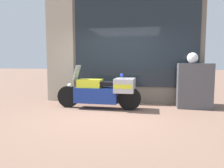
# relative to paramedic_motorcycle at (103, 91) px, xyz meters

# --- Properties ---
(ground_plane) EXTENTS (60.00, 60.00, 0.00)m
(ground_plane) POSITION_rel_paramedic_motorcycle_xyz_m (0.36, -0.80, -0.52)
(ground_plane) COLOR #7A5B4C
(shop_building) EXTENTS (5.12, 0.55, 4.10)m
(shop_building) POSITION_rel_paramedic_motorcycle_xyz_m (-0.04, 1.20, 1.54)
(shop_building) COLOR #6B6056
(shop_building) RESTS_ON ground
(window_display) EXTENTS (3.72, 0.30, 1.95)m
(window_display) POSITION_rel_paramedic_motorcycle_xyz_m (0.76, 1.23, -0.05)
(window_display) COLOR slate
(window_display) RESTS_ON ground
(paramedic_motorcycle) EXTENTS (2.46, 0.70, 1.25)m
(paramedic_motorcycle) POSITION_rel_paramedic_motorcycle_xyz_m (0.00, 0.00, 0.00)
(paramedic_motorcycle) COLOR black
(paramedic_motorcycle) RESTS_ON ground
(utility_cabinet) EXTENTS (0.96, 0.44, 1.30)m
(utility_cabinet) POSITION_rel_paramedic_motorcycle_xyz_m (2.57, 0.55, 0.13)
(utility_cabinet) COLOR #4C4C51
(utility_cabinet) RESTS_ON ground
(white_helmet) EXTENTS (0.31, 0.31, 0.31)m
(white_helmet) POSITION_rel_paramedic_motorcycle_xyz_m (2.49, 0.59, 0.94)
(white_helmet) COLOR white
(white_helmet) RESTS_ON utility_cabinet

